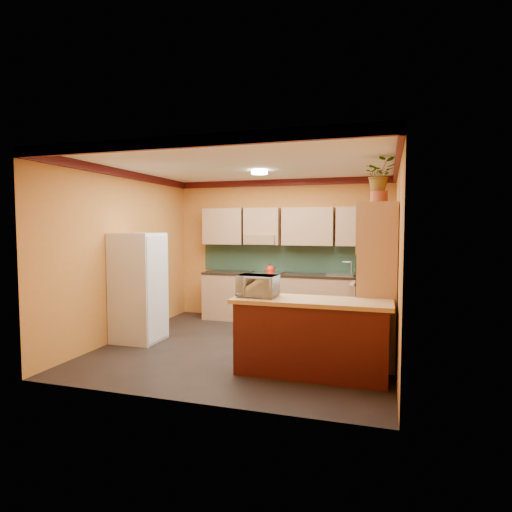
{
  "coord_description": "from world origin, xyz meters",
  "views": [
    {
      "loc": [
        1.96,
        -5.97,
        1.8
      ],
      "look_at": [
        -0.01,
        0.45,
        1.33
      ],
      "focal_mm": 30.0,
      "sensor_mm": 36.0,
      "label": 1
    }
  ],
  "objects": [
    {
      "name": "kettle",
      "position": [
        -0.13,
        1.75,
        1.0
      ],
      "size": [
        0.22,
        0.22,
        0.18
      ],
      "primitive_type": null,
      "rotation": [
        0.0,
        0.0,
        -0.39
      ],
      "color": "red",
      "rests_on": "stove"
    },
    {
      "name": "base_cabinets_right",
      "position": [
        1.8,
        1.12,
        0.44
      ],
      "size": [
        0.6,
        0.8,
        0.88
      ],
      "primitive_type": "cube",
      "color": "tan",
      "rests_on": "ground"
    },
    {
      "name": "room_shell",
      "position": [
        0.02,
        0.28,
        2.09
      ],
      "size": [
        4.24,
        4.24,
        2.72
      ],
      "color": "black",
      "rests_on": "ground"
    },
    {
      "name": "countertop_right",
      "position": [
        1.8,
        1.12,
        0.9
      ],
      "size": [
        0.62,
        0.8,
        0.04
      ],
      "primitive_type": "cube",
      "color": "black",
      "rests_on": "base_cabinets_right"
    },
    {
      "name": "sink",
      "position": [
        1.17,
        1.8,
        0.94
      ],
      "size": [
        0.48,
        0.4,
        0.03
      ],
      "primitive_type": "cube",
      "color": "silver",
      "rests_on": "countertop_back"
    },
    {
      "name": "fridge",
      "position": [
        -1.75,
        -0.17,
        0.85
      ],
      "size": [
        0.68,
        0.66,
        1.7
      ],
      "primitive_type": "cube",
      "color": "silver",
      "rests_on": "ground"
    },
    {
      "name": "fern_pot",
      "position": [
        1.85,
        -0.14,
        2.18
      ],
      "size": [
        0.22,
        0.22,
        0.16
      ],
      "primitive_type": "cylinder",
      "color": "brown",
      "rests_on": "pantry"
    },
    {
      "name": "bar_top",
      "position": [
        1.11,
        -0.93,
        0.91
      ],
      "size": [
        1.9,
        0.65,
        0.05
      ],
      "primitive_type": "cube",
      "color": "tan",
      "rests_on": "breakfast_bar"
    },
    {
      "name": "countertop_back",
      "position": [
        0.39,
        1.8,
        0.9
      ],
      "size": [
        3.65,
        0.62,
        0.04
      ],
      "primitive_type": "cube",
      "color": "black",
      "rests_on": "base_cabinets_back"
    },
    {
      "name": "breakfast_bar",
      "position": [
        1.11,
        -0.93,
        0.44
      ],
      "size": [
        1.8,
        0.55,
        0.88
      ],
      "primitive_type": "cube",
      "color": "#4E1812",
      "rests_on": "ground"
    },
    {
      "name": "base_cabinets_back",
      "position": [
        0.39,
        1.8,
        0.44
      ],
      "size": [
        3.65,
        0.6,
        0.88
      ],
      "primitive_type": "cube",
      "color": "tan",
      "rests_on": "ground"
    },
    {
      "name": "pantry",
      "position": [
        1.85,
        -0.19,
        1.05
      ],
      "size": [
        0.48,
        0.9,
        2.1
      ],
      "primitive_type": "cube",
      "color": "tan",
      "rests_on": "ground"
    },
    {
      "name": "fern",
      "position": [
        1.85,
        -0.14,
        2.47
      ],
      "size": [
        0.44,
        0.41,
        0.42
      ],
      "primitive_type": "imported",
      "rotation": [
        0.0,
        0.0,
        0.22
      ],
      "color": "tan",
      "rests_on": "fern_pot"
    },
    {
      "name": "microwave",
      "position": [
        0.43,
        -0.93,
        1.06
      ],
      "size": [
        0.5,
        0.35,
        0.27
      ],
      "primitive_type": "imported",
      "rotation": [
        0.0,
        0.0,
        -0.05
      ],
      "color": "silver",
      "rests_on": "bar_top"
    },
    {
      "name": "stove",
      "position": [
        -0.23,
        1.8,
        0.46
      ],
      "size": [
        0.58,
        0.58,
        0.91
      ],
      "primitive_type": "cube",
      "color": "black",
      "rests_on": "ground"
    }
  ]
}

